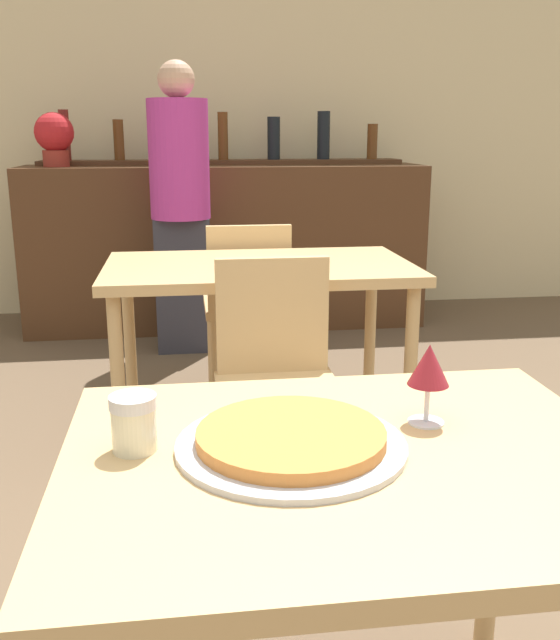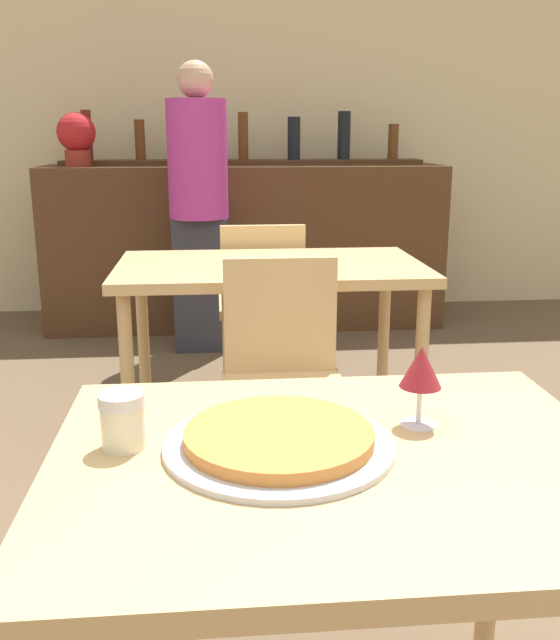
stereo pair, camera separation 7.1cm
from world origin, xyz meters
name	(u,v)px [view 2 (the right image)]	position (x,y,z in m)	size (l,w,h in m)	color
wall_back	(241,113)	(0.00, 4.11, 1.40)	(8.00, 0.05, 2.80)	beige
dining_table_near	(336,497)	(0.00, 0.00, 0.64)	(1.01, 0.80, 0.73)	tan
dining_table_far	(270,286)	(0.01, 1.61, 0.69)	(1.19, 0.71, 0.78)	tan
bar_counter	(245,246)	(0.00, 3.61, 0.53)	(2.60, 0.56, 1.06)	#4C2D19
bar_back_shelf	(248,153)	(0.03, 3.75, 1.14)	(2.39, 0.24, 0.35)	#4C2D19
chair_far_side_front	(283,370)	(0.01, 1.08, 0.52)	(0.40, 0.40, 0.87)	tan
chair_far_side_back	(262,298)	(0.01, 2.13, 0.52)	(0.40, 0.40, 0.87)	tan
pizza_tray	(279,440)	(-0.10, 0.03, 0.74)	(0.41, 0.41, 0.04)	#B7B7BC
cheese_shaker	(123,420)	(-0.37, 0.06, 0.78)	(0.08, 0.08, 0.10)	beige
person_standing	(199,200)	(-0.29, 3.03, 0.90)	(0.34, 0.34, 1.66)	#2D2D38
wine_glass	(421,369)	(0.18, 0.11, 0.84)	(0.08, 0.08, 0.16)	silver
potted_plant	(76,136)	(-1.05, 3.56, 1.25)	(0.24, 0.24, 0.33)	maroon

